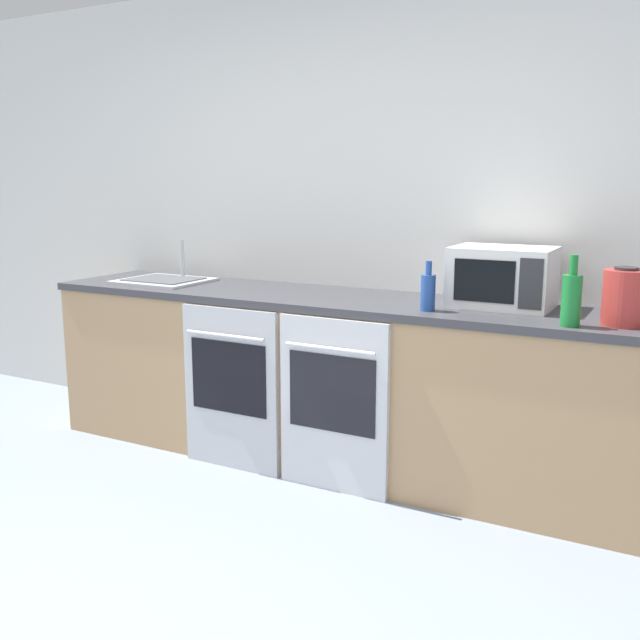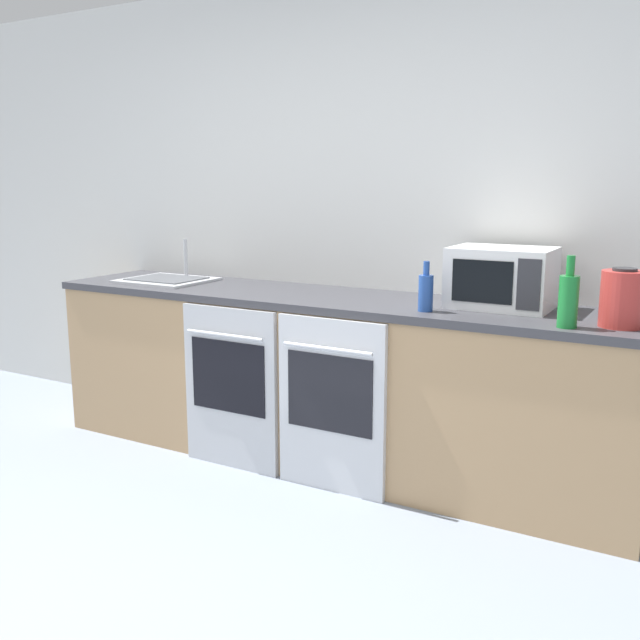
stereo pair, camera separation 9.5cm
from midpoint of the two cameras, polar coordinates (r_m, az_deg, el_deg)
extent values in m
cube|color=silver|center=(4.02, 2.32, 8.21)|extent=(10.00, 0.06, 2.60)
cube|color=tan|center=(3.84, -0.11, -5.02)|extent=(3.22, 0.66, 0.87)
cube|color=#38383D|center=(3.74, -0.11, 1.68)|extent=(3.24, 0.68, 0.04)
cube|color=#B7BABF|center=(3.77, -7.89, -5.52)|extent=(0.57, 0.03, 0.86)
cube|color=black|center=(3.73, -8.08, -4.57)|extent=(0.46, 0.01, 0.38)
cylinder|color=#B7BABF|center=(3.66, -8.38, -1.26)|extent=(0.47, 0.02, 0.02)
cube|color=silver|center=(3.46, 0.27, -6.92)|extent=(0.57, 0.03, 0.86)
cube|color=black|center=(3.42, 0.13, -5.90)|extent=(0.46, 0.01, 0.38)
cylinder|color=silver|center=(3.35, -0.05, -2.32)|extent=(0.47, 0.02, 0.02)
cube|color=silver|center=(3.48, 13.65, 3.35)|extent=(0.47, 0.34, 0.29)
cube|color=black|center=(3.32, 12.18, 3.07)|extent=(0.28, 0.01, 0.19)
cube|color=#2D2D33|center=(3.27, 15.70, 2.78)|extent=(0.10, 0.01, 0.23)
cylinder|color=#19722D|center=(3.09, 18.63, 1.47)|extent=(0.08, 0.08, 0.21)
cylinder|color=#19722D|center=(3.07, 18.80, 4.20)|extent=(0.03, 0.03, 0.08)
cylinder|color=#234793|center=(3.31, 7.82, 2.16)|extent=(0.07, 0.07, 0.17)
cylinder|color=#234793|center=(3.30, 7.87, 4.15)|extent=(0.03, 0.03, 0.06)
cylinder|color=#B2332D|center=(3.18, 22.39, 1.65)|extent=(0.18, 0.18, 0.23)
cylinder|color=#262628|center=(3.16, 22.55, 3.83)|extent=(0.10, 0.10, 0.01)
cube|color=#B7BABF|center=(4.34, -13.01, 3.07)|extent=(0.50, 0.44, 0.01)
cube|color=#4C4F54|center=(4.34, -13.01, 3.21)|extent=(0.40, 0.32, 0.01)
cylinder|color=#B7BABF|center=(4.46, -11.56, 4.90)|extent=(0.02, 0.02, 0.23)
camera|label=1|loc=(0.05, -90.72, -0.14)|focal=40.00mm
camera|label=2|loc=(0.05, 89.28, 0.14)|focal=40.00mm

